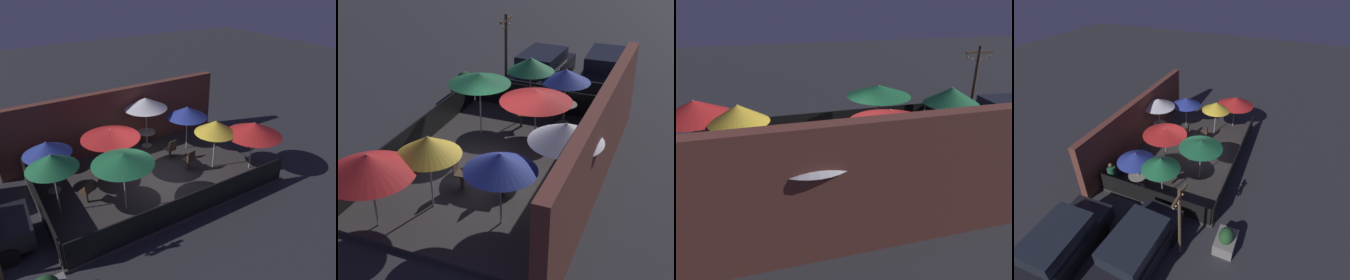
{
  "view_description": "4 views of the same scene",
  "coord_description": "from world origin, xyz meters",
  "views": [
    {
      "loc": [
        -5.37,
        -9.83,
        7.59
      ],
      "look_at": [
        1.09,
        0.45,
        1.3
      ],
      "focal_mm": 35.0,
      "sensor_mm": 36.0,
      "label": 1
    },
    {
      "loc": [
        11.45,
        5.0,
        7.7
      ],
      "look_at": [
        0.03,
        0.35,
        1.08
      ],
      "focal_mm": 50.0,
      "sensor_mm": 36.0,
      "label": 2
    },
    {
      "loc": [
        2.07,
        8.35,
        5.01
      ],
      "look_at": [
        -0.33,
        -0.38,
        0.98
      ],
      "focal_mm": 35.0,
      "sensor_mm": 36.0,
      "label": 3
    },
    {
      "loc": [
        -11.33,
        -4.52,
        9.29
      ],
      "look_at": [
        -0.22,
        0.32,
        1.02
      ],
      "focal_mm": 28.0,
      "sensor_mm": 36.0,
      "label": 4
    }
  ],
  "objects": [
    {
      "name": "fence_side_left",
      "position": [
        -4.38,
        0.0,
        0.59
      ],
      "size": [
        0.05,
        5.55,
        0.95
      ],
      "color": "black",
      "rests_on": "patio_deck"
    },
    {
      "name": "patio_umbrella_0",
      "position": [
        1.15,
        2.46,
        2.28
      ],
      "size": [
        1.98,
        1.98,
        2.42
      ],
      "color": "#B2B2B7",
      "rests_on": "patio_deck"
    },
    {
      "name": "patio_umbrella_4",
      "position": [
        3.88,
        -1.61,
        1.95
      ],
      "size": [
        2.28,
        2.28,
        2.09
      ],
      "color": "#B2B2B7",
      "rests_on": "patio_deck"
    },
    {
      "name": "patio_chair_0",
      "position": [
        1.58,
        -0.44,
        0.65
      ],
      "size": [
        0.45,
        0.45,
        0.96
      ],
      "rotation": [
        0.0,
        0.0,
        1.72
      ],
      "color": "#4C3828",
      "rests_on": "patio_deck"
    },
    {
      "name": "ground_plane",
      "position": [
        0.0,
        0.0,
        0.0
      ],
      "size": [
        60.0,
        60.0,
        0.0
      ],
      "primitive_type": "plane",
      "color": "#2D2D33"
    },
    {
      "name": "patio_umbrella_7",
      "position": [
        -3.76,
        -0.23,
        2.15
      ],
      "size": [
        1.72,
        1.72,
        2.29
      ],
      "color": "#B2B2B7",
      "rests_on": "patio_deck"
    },
    {
      "name": "dining_table_0",
      "position": [
        1.15,
        2.46,
        0.7
      ],
      "size": [
        0.87,
        0.87,
        0.74
      ],
      "color": "#9E998E",
      "rests_on": "patio_deck"
    },
    {
      "name": "patio_umbrella_6",
      "position": [
        2.62,
        1.26,
        1.94
      ],
      "size": [
        1.85,
        1.85,
        2.07
      ],
      "color": "#B2B2B7",
      "rests_on": "patio_deck"
    },
    {
      "name": "patio_chair_1",
      "position": [
        -3.1,
        2.49,
        0.61
      ],
      "size": [
        0.51,
        0.51,
        0.91
      ],
      "rotation": [
        0.0,
        0.0,
        -1.93
      ],
      "color": "#4C3828",
      "rests_on": "patio_deck"
    },
    {
      "name": "patio_chair_3",
      "position": [
        -2.76,
        -0.27,
        0.65
      ],
      "size": [
        0.55,
        0.55,
        0.95
      ],
      "rotation": [
        0.0,
        0.0,
        2.11
      ],
      "color": "#4C3828",
      "rests_on": "patio_deck"
    },
    {
      "name": "patio_umbrella_5",
      "position": [
        -1.76,
        -1.32,
        2.16
      ],
      "size": [
        2.1,
        2.1,
        2.23
      ],
      "color": "#B2B2B7",
      "rests_on": "patio_deck"
    },
    {
      "name": "patio_chair_2",
      "position": [
        1.42,
        0.74,
        0.65
      ],
      "size": [
        0.46,
        0.46,
        0.96
      ],
      "rotation": [
        0.0,
        0.0,
        1.73
      ],
      "color": "#4C3828",
      "rests_on": "patio_deck"
    },
    {
      "name": "patio_umbrella_3",
      "position": [
        -1.28,
        0.83,
        2.08
      ],
      "size": [
        2.3,
        2.3,
        2.14
      ],
      "color": "#B2B2B7",
      "rests_on": "patio_deck"
    },
    {
      "name": "dining_table_1",
      "position": [
        -3.61,
        1.14,
        0.74
      ],
      "size": [
        0.91,
        0.91,
        0.78
      ],
      "color": "#9E998E",
      "rests_on": "patio_deck"
    },
    {
      "name": "patio_deck",
      "position": [
        0.0,
        0.0,
        0.06
      ],
      "size": [
        8.85,
        5.75,
        0.12
      ],
      "color": "#383333",
      "rests_on": "ground_plane"
    },
    {
      "name": "patio_umbrella_2",
      "position": [
        2.63,
        -0.71,
        1.99
      ],
      "size": [
        1.71,
        1.71,
        2.13
      ],
      "color": "#B2B2B7",
      "rests_on": "patio_deck"
    },
    {
      "name": "patron_0",
      "position": [
        -3.89,
        2.45,
        0.68
      ],
      "size": [
        0.5,
        0.5,
        1.26
      ],
      "rotation": [
        0.0,
        0.0,
        4.45
      ],
      "color": "#236642",
      "rests_on": "patio_deck"
    },
    {
      "name": "patio_umbrella_1",
      "position": [
        -3.61,
        1.14,
        1.97
      ],
      "size": [
        1.74,
        1.74,
        2.08
      ],
      "color": "#B2B2B7",
      "rests_on": "patio_deck"
    },
    {
      "name": "building_wall",
      "position": [
        0.0,
        3.11,
        1.47
      ],
      "size": [
        10.45,
        0.36,
        2.94
      ],
      "color": "brown",
      "rests_on": "ground_plane"
    },
    {
      "name": "fence_front",
      "position": [
        0.0,
        -2.83,
        0.59
      ],
      "size": [
        8.65,
        0.05,
        0.95
      ],
      "color": "black",
      "rests_on": "patio_deck"
    }
  ]
}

